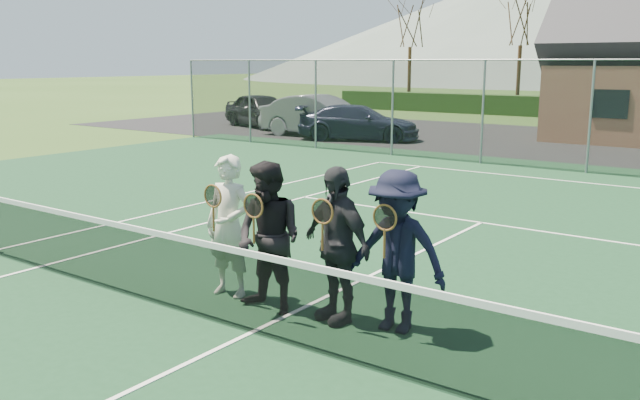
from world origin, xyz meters
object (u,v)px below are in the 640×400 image
Objects in this scene: car_b at (321,116)px; car_c at (359,123)px; car_a at (262,110)px; player_c at (336,244)px; player_a at (229,226)px; player_d at (397,251)px; player_b at (269,238)px; tennis_net at (250,288)px.

car_b is 1.08× the size of car_c.
car_a is 23.80m from player_c.
player_c is at bearing -169.65° from car_c.
player_a is 1.00× the size of player_d.
car_c is 2.56× the size of player_d.
car_c is 18.25m from player_b.
player_d is at bearing 13.74° from player_b.
player_b reaches higher than tennis_net.
player_b is 0.83m from player_c.
tennis_net is 1.38m from player_a.
car_a is 0.91× the size of car_b.
player_c is at bearing -168.42° from player_d.
car_c is at bearing 117.39° from player_a.
car_c is 17.75m from player_a.
player_c is at bearing -117.70° from car_a.
player_c is at bearing -146.75° from car_b.
player_a is at bearing -120.75° from car_a.
tennis_net is (9.22, -16.56, -0.13)m from car_c.
car_a is 2.52× the size of player_c.
player_d is (10.45, -15.54, 0.25)m from car_c.
car_b reaches higher than car_a.
tennis_net is 0.81m from player_b.
player_d is at bearing 5.61° from player_a.
car_b is (4.46, -1.60, 0.05)m from car_a.
car_a reaches higher than car_c.
player_d reaches higher than car_a.
car_c is 18.46m from player_c.
player_b is at bearing -172.16° from car_c.
car_a is 24.11m from tennis_net.
tennis_net is (11.15, -16.77, -0.28)m from car_b.
tennis_net is at bearing -67.26° from player_b.
player_d is (12.38, -15.74, 0.10)m from car_b.
player_c is at bearing 2.92° from player_a.
car_a is 24.17m from player_d.
car_c is 0.39× the size of tennis_net.
player_b is 1.00× the size of player_c.
player_b is at bearing -166.26° from player_d.
player_a is at bearing -177.08° from player_c.
car_a is at bearing 129.66° from player_a.
car_b is at bearing 122.31° from player_a.
player_c is (1.58, 0.08, -0.00)m from player_a.
player_d is at bearing 11.58° from player_c.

